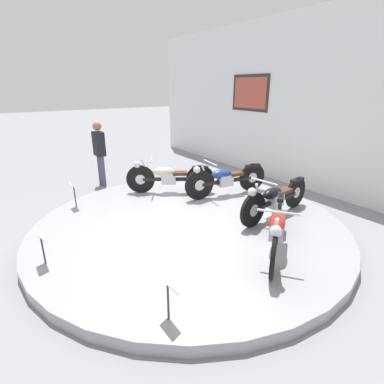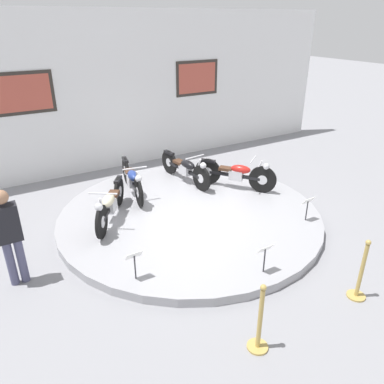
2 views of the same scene
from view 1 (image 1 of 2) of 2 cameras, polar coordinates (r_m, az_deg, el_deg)
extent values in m
plane|color=gray|center=(5.50, -0.49, -7.19)|extent=(60.00, 60.00, 0.00)
cylinder|color=#99999E|center=(5.46, -0.49, -6.42)|extent=(5.49, 5.49, 0.16)
cube|color=white|center=(7.71, 24.57, 14.91)|extent=(14.00, 0.20, 4.15)
cube|color=#2D2823|center=(9.13, 11.00, 18.04)|extent=(1.40, 0.02, 1.00)
cube|color=#B24C3D|center=(9.12, 10.98, 18.04)|extent=(1.24, 0.02, 0.84)
cylinder|color=black|center=(6.86, -9.77, 2.42)|extent=(0.40, 0.56, 0.64)
cylinder|color=silver|center=(6.86, -9.77, 2.42)|extent=(0.18, 0.22, 0.22)
cylinder|color=black|center=(6.77, 1.59, 2.47)|extent=(0.40, 0.56, 0.64)
cylinder|color=silver|center=(6.77, 1.59, 2.47)|extent=(0.18, 0.22, 0.22)
cube|color=black|center=(6.78, -4.13, 2.46)|extent=(0.75, 1.07, 0.07)
cube|color=silver|center=(6.78, -4.47, 2.62)|extent=(0.34, 0.38, 0.24)
ellipsoid|color=beige|center=(6.74, -5.35, 3.91)|extent=(0.45, 0.52, 0.20)
cube|color=#472D1E|center=(6.73, -2.28, 3.60)|extent=(0.34, 0.38, 0.07)
cube|color=black|center=(6.70, 1.61, 4.70)|extent=(0.28, 0.35, 0.06)
cylinder|color=silver|center=(6.78, -8.62, 4.04)|extent=(0.18, 0.23, 0.54)
cylinder|color=silver|center=(6.70, -7.82, 6.19)|extent=(0.47, 0.33, 0.03)
sphere|color=silver|center=(6.78, -10.43, 5.16)|extent=(0.15, 0.15, 0.15)
cylinder|color=black|center=(6.35, 1.39, 1.34)|extent=(0.16, 0.65, 0.65)
cylinder|color=silver|center=(6.35, 1.39, 1.34)|extent=(0.10, 0.24, 0.23)
cylinder|color=black|center=(7.02, 11.36, 2.76)|extent=(0.16, 0.65, 0.65)
cylinder|color=silver|center=(7.02, 11.36, 2.76)|extent=(0.10, 0.24, 0.23)
cube|color=black|center=(6.66, 6.62, 2.10)|extent=(0.28, 1.24, 0.07)
cube|color=silver|center=(6.63, 6.33, 2.22)|extent=(0.25, 0.35, 0.24)
ellipsoid|color=navy|center=(6.54, 5.63, 3.45)|extent=(0.30, 0.51, 0.20)
cube|color=#472D1E|center=(6.73, 8.28, 3.46)|extent=(0.25, 0.35, 0.07)
cube|color=black|center=(6.95, 11.51, 4.95)|extent=(0.16, 0.37, 0.06)
cylinder|color=silver|center=(6.35, 2.61, 3.23)|extent=(0.09, 0.25, 0.54)
cylinder|color=silver|center=(6.33, 3.52, 5.60)|extent=(0.54, 0.12, 0.03)
sphere|color=silver|center=(6.22, 0.92, 4.24)|extent=(0.15, 0.15, 0.15)
cylinder|color=black|center=(5.23, 11.54, -3.38)|extent=(0.13, 0.62, 0.62)
cylinder|color=silver|center=(5.23, 11.54, -3.38)|extent=(0.09, 0.22, 0.22)
cylinder|color=black|center=(6.29, 19.13, -0.09)|extent=(0.13, 0.62, 0.62)
cylinder|color=silver|center=(6.29, 19.13, -0.09)|extent=(0.09, 0.22, 0.22)
cube|color=black|center=(5.75, 15.69, -1.59)|extent=(0.22, 1.24, 0.07)
cube|color=silver|center=(5.71, 15.48, -1.50)|extent=(0.24, 0.34, 0.24)
ellipsoid|color=black|center=(5.57, 15.05, -0.21)|extent=(0.27, 0.50, 0.20)
cube|color=#472D1E|center=(5.88, 17.01, 0.21)|extent=(0.24, 0.34, 0.07)
cube|color=black|center=(6.21, 19.40, 2.20)|extent=(0.14, 0.37, 0.06)
cylinder|color=silver|center=(5.27, 12.68, -0.94)|extent=(0.07, 0.25, 0.54)
cylinder|color=silver|center=(5.27, 13.59, 1.98)|extent=(0.54, 0.10, 0.03)
sphere|color=silver|center=(5.06, 11.38, -0.01)|extent=(0.15, 0.15, 0.15)
cylinder|color=black|center=(3.98, 15.28, -11.20)|extent=(0.44, 0.55, 0.65)
cylinder|color=silver|center=(3.98, 15.28, -11.20)|extent=(0.19, 0.22, 0.23)
cylinder|color=black|center=(5.19, 16.26, -3.78)|extent=(0.44, 0.55, 0.65)
cylinder|color=silver|center=(5.19, 16.26, -3.78)|extent=(0.19, 0.22, 0.23)
cube|color=black|center=(4.58, 15.84, -7.00)|extent=(0.81, 1.03, 0.07)
cube|color=silver|center=(4.53, 15.83, -6.99)|extent=(0.35, 0.38, 0.24)
ellipsoid|color=red|center=(4.37, 15.95, -5.68)|extent=(0.47, 0.51, 0.20)
cube|color=#472D1E|center=(4.72, 16.15, -4.32)|extent=(0.35, 0.38, 0.07)
cube|color=black|center=(5.09, 16.55, -0.92)|extent=(0.30, 0.35, 0.06)
cylinder|color=silver|center=(4.02, 15.67, -7.69)|extent=(0.19, 0.23, 0.54)
cylinder|color=silver|center=(4.01, 16.10, -3.69)|extent=(0.45, 0.35, 0.03)
sphere|color=silver|center=(3.77, 15.68, -7.20)|extent=(0.15, 0.15, 0.15)
cylinder|color=#333338|center=(6.42, -21.37, -0.94)|extent=(0.02, 0.02, 0.42)
cube|color=white|center=(6.35, -21.62, 0.96)|extent=(0.26, 0.11, 0.15)
cylinder|color=#333338|center=(4.61, -26.49, -9.87)|extent=(0.02, 0.02, 0.42)
cube|color=white|center=(4.51, -26.93, -7.36)|extent=(0.26, 0.11, 0.15)
cylinder|color=#333338|center=(3.30, -4.56, -20.20)|extent=(0.02, 0.02, 0.42)
cube|color=white|center=(3.16, -4.68, -17.06)|extent=(0.26, 0.11, 0.15)
cylinder|color=#4C4C6B|center=(8.21, -17.02, 4.07)|extent=(0.13, 0.13, 0.80)
cylinder|color=#4C4C6B|center=(8.06, -16.66, 3.82)|extent=(0.13, 0.13, 0.80)
cube|color=black|center=(7.98, -17.34, 8.77)|extent=(0.36, 0.22, 0.60)
sphere|color=#9E7051|center=(7.92, -17.66, 11.87)|extent=(0.22, 0.22, 0.22)
camera|label=2|loc=(8.43, -62.68, 19.58)|focal=35.00mm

